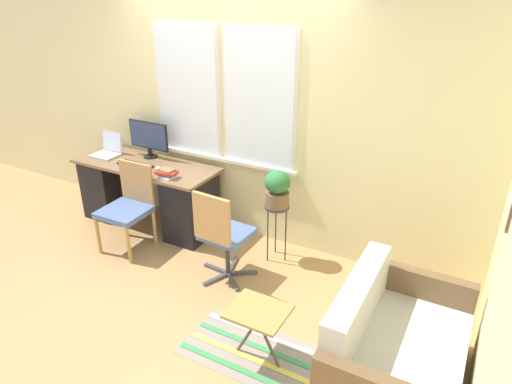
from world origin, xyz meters
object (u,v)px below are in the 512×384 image
object	(u,v)px
monitor	(149,138)
mouse	(158,168)
keyboard	(135,165)
desk_chair_wooden	(128,205)
couch_loveseat	(392,355)
folding_stool	(258,315)
office_chair_swivel	(222,233)
potted_plant	(277,188)
book_stack	(167,173)
laptop	(108,150)
plant_stand	(277,213)

from	to	relation	value
monitor	mouse	distance (m)	0.47
keyboard	desk_chair_wooden	size ratio (longest dim) A/B	0.47
keyboard	desk_chair_wooden	distance (m)	0.51
couch_loveseat	folding_stool	distance (m)	0.95
folding_stool	office_chair_swivel	bearing A→B (deg)	136.27
potted_plant	folding_stool	xyz separation A→B (m)	(0.49, -1.29, -0.37)
mouse	book_stack	bearing A→B (deg)	-27.15
monitor	mouse	xyz separation A→B (m)	(0.33, -0.27, -0.21)
laptop	potted_plant	world-z (taller)	laptop
couch_loveseat	book_stack	bearing A→B (deg)	71.47
mouse	plant_stand	world-z (taller)	mouse
book_stack	couch_loveseat	bearing A→B (deg)	-18.53
desk_chair_wooden	folding_stool	size ratio (longest dim) A/B	1.93
couch_loveseat	potted_plant	bearing A→B (deg)	52.54
office_chair_swivel	monitor	bearing A→B (deg)	-23.08
laptop	plant_stand	size ratio (longest dim) A/B	0.50
book_stack	mouse	bearing A→B (deg)	152.85
couch_loveseat	potted_plant	xyz separation A→B (m)	(-1.40, 1.07, 0.50)
potted_plant	office_chair_swivel	bearing A→B (deg)	-115.77
desk_chair_wooden	office_chair_swivel	bearing A→B (deg)	-3.71
laptop	office_chair_swivel	world-z (taller)	laptop
potted_plant	couch_loveseat	bearing A→B (deg)	-37.46
monitor	couch_loveseat	distance (m)	3.39
potted_plant	desk_chair_wooden	bearing A→B (deg)	-160.28
monitor	folding_stool	size ratio (longest dim) A/B	1.13
laptop	desk_chair_wooden	size ratio (longest dim) A/B	0.33
office_chair_swivel	plant_stand	distance (m)	0.62
mouse	couch_loveseat	size ratio (longest dim) A/B	0.06
mouse	office_chair_swivel	xyz separation A→B (m)	(1.08, -0.45, -0.26)
keyboard	potted_plant	size ratio (longest dim) A/B	1.14
desk_chair_wooden	couch_loveseat	distance (m)	2.90
mouse	potted_plant	size ratio (longest dim) A/B	0.20
monitor	book_stack	world-z (taller)	monitor
couch_loveseat	plant_stand	world-z (taller)	couch_loveseat
couch_loveseat	mouse	bearing A→B (deg)	70.78
office_chair_swivel	couch_loveseat	distance (m)	1.76
potted_plant	monitor	bearing A→B (deg)	174.83
plant_stand	desk_chair_wooden	bearing A→B (deg)	-160.28
couch_loveseat	office_chair_swivel	bearing A→B (deg)	72.97
book_stack	folding_stool	xyz separation A→B (m)	(1.64, -1.07, -0.37)
book_stack	office_chair_swivel	bearing A→B (deg)	-21.33
keyboard	desk_chair_wooden	bearing A→B (deg)	-61.10
plant_stand	potted_plant	size ratio (longest dim) A/B	1.61
keyboard	potted_plant	distance (m)	1.66
mouse	book_stack	size ratio (longest dim) A/B	0.33
desk_chair_wooden	office_chair_swivel	size ratio (longest dim) A/B	0.96
desk_chair_wooden	plant_stand	distance (m)	1.53
desk_chair_wooden	folding_stool	xyz separation A→B (m)	(1.93, -0.78, -0.07)
couch_loveseat	plant_stand	xyz separation A→B (m)	(-1.40, 1.07, 0.24)
desk_chair_wooden	couch_loveseat	bearing A→B (deg)	-12.58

